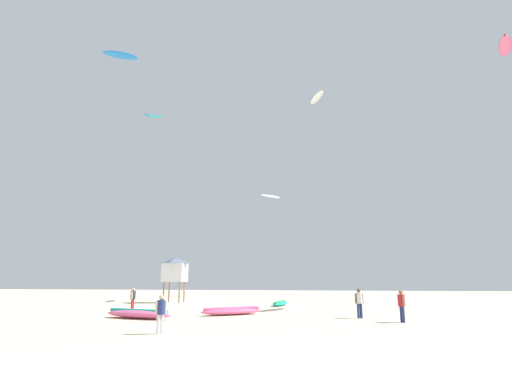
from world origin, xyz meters
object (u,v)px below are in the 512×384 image
object	(u,v)px
person_right	(402,303)
kite_aloft_0	(505,46)
person_foreground	(161,311)
kite_grounded_far	(138,314)
kite_aloft_4	(153,116)
person_left	(359,301)
lifeguard_tower	(175,269)
kite_aloft_2	(121,55)
kite_grounded_near	(280,303)
kite_aloft_3	(270,196)
kite_grounded_mid	(232,311)
kite_aloft_1	(317,98)
person_midground	(133,297)

from	to	relation	value
person_right	kite_aloft_0	distance (m)	28.21
person_foreground	kite_grounded_far	world-z (taller)	person_foreground
kite_grounded_far	kite_aloft_4	world-z (taller)	kite_aloft_4
person_left	lifeguard_tower	xyz separation A→B (m)	(-15.39, 12.23, 2.07)
person_foreground	kite_aloft_2	xyz separation A→B (m)	(-8.04, 9.87, 18.83)
kite_grounded_near	kite_aloft_3	bearing A→B (deg)	97.25
person_right	kite_aloft_0	world-z (taller)	kite_aloft_0
kite_grounded_near	kite_aloft_4	distance (m)	32.42
person_foreground	kite_aloft_3	bearing A→B (deg)	-51.01
kite_grounded_mid	kite_aloft_4	size ratio (longest dim) A/B	1.54
kite_aloft_0	kite_aloft_1	size ratio (longest dim) A/B	1.04
person_right	kite_aloft_4	xyz separation A→B (m)	(-24.93, 24.95, 22.75)
person_midground	lifeguard_tower	size ratio (longest dim) A/B	0.39
person_right	kite_aloft_1	distance (m)	29.72
kite_aloft_1	person_midground	bearing A→B (deg)	-134.18
person_midground	kite_aloft_0	world-z (taller)	kite_aloft_0
kite_aloft_4	kite_aloft_0	bearing A→B (deg)	-19.02
kite_grounded_mid	kite_aloft_4	world-z (taller)	kite_aloft_4
person_foreground	kite_aloft_4	bearing A→B (deg)	-23.55
kite_aloft_1	kite_aloft_4	size ratio (longest dim) A/B	1.40
kite_grounded_near	kite_aloft_3	xyz separation A→B (m)	(-2.09, 16.42, 12.57)
kite_grounded_near	kite_aloft_0	bearing A→B (deg)	0.86
person_foreground	kite_grounded_far	xyz separation A→B (m)	(-3.48, 5.78, -0.68)
kite_aloft_1	kite_aloft_4	distance (m)	22.33
person_left	person_right	world-z (taller)	person_left
kite_grounded_mid	person_midground	bearing A→B (deg)	163.14
person_left	kite_aloft_1	xyz separation A→B (m)	(-1.21, 18.09, 21.76)
kite_grounded_far	lifeguard_tower	xyz separation A→B (m)	(-2.57, 13.96, 2.80)
person_right	kite_grounded_near	bearing A→B (deg)	-75.08
person_right	person_left	bearing A→B (deg)	-61.50
person_foreground	kite_grounded_mid	size ratio (longest dim) A/B	0.40
lifeguard_tower	kite_aloft_3	distance (m)	18.61
person_midground	kite_grounded_far	distance (m)	5.82
kite_grounded_near	kite_aloft_1	distance (m)	24.47
kite_aloft_0	kite_grounded_near	bearing A→B (deg)	-179.14
kite_aloft_2	kite_grounded_near	bearing A→B (deg)	30.49
kite_grounded_near	kite_aloft_4	world-z (taller)	kite_aloft_4
kite_grounded_mid	kite_aloft_0	bearing A→B (deg)	20.57
person_right	kite_grounded_near	distance (m)	13.51
person_left	kite_grounded_near	xyz separation A→B (m)	(-5.25, 9.50, -0.80)
kite_grounded_far	kite_aloft_1	size ratio (longest dim) A/B	1.26
person_right	kite_aloft_1	xyz separation A→B (m)	(-3.17, 19.99, 21.77)
person_left	kite_grounded_mid	world-z (taller)	person_left
kite_aloft_1	kite_aloft_3	size ratio (longest dim) A/B	1.24
kite_aloft_1	kite_grounded_mid	bearing A→B (deg)	-111.23
lifeguard_tower	kite_aloft_3	size ratio (longest dim) A/B	1.40
person_left	kite_aloft_0	bearing A→B (deg)	-82.55
kite_aloft_0	kite_aloft_4	size ratio (longest dim) A/B	1.46
person_left	kite_aloft_0	xyz separation A→B (m)	(15.45, 9.81, 21.83)
person_right	kite_aloft_3	size ratio (longest dim) A/B	0.56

